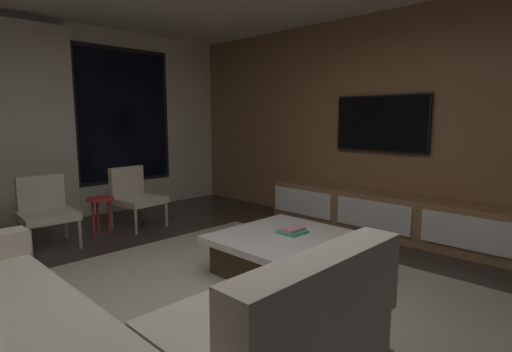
{
  "coord_description": "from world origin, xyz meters",
  "views": [
    {
      "loc": [
        -1.65,
        -2.09,
        1.41
      ],
      "look_at": [
        0.76,
        0.27,
        0.92
      ],
      "focal_mm": 27.82,
      "sensor_mm": 36.0,
      "label": 1
    }
  ],
  "objects_px": {
    "accent_chair_near_window": "(134,194)",
    "book_stack_on_coffee_table": "(292,231)",
    "accent_chair_by_curtain": "(45,208)",
    "mounted_tv": "(381,124)",
    "side_stool": "(100,205)",
    "sectional_couch": "(73,352)",
    "coffee_table": "(287,254)",
    "media_console": "(385,215)"
  },
  "relations": [
    {
      "from": "media_console",
      "to": "accent_chair_near_window",
      "type": "bearing_deg",
      "value": 126.52
    },
    {
      "from": "coffee_table",
      "to": "accent_chair_by_curtain",
      "type": "bearing_deg",
      "value": 117.24
    },
    {
      "from": "sectional_couch",
      "to": "accent_chair_by_curtain",
      "type": "xyz_separation_m",
      "value": [
        0.78,
        2.78,
        0.14
      ]
    },
    {
      "from": "accent_chair_near_window",
      "to": "accent_chair_by_curtain",
      "type": "xyz_separation_m",
      "value": [
        -1.1,
        -0.05,
        0.0
      ]
    },
    {
      "from": "accent_chair_near_window",
      "to": "media_console",
      "type": "height_order",
      "value": "accent_chair_near_window"
    },
    {
      "from": "coffee_table",
      "to": "media_console",
      "type": "relative_size",
      "value": 0.37
    },
    {
      "from": "media_console",
      "to": "mounted_tv",
      "type": "distance_m",
      "value": 1.13
    },
    {
      "from": "side_stool",
      "to": "coffee_table",
      "type": "bearing_deg",
      "value": -75.4
    },
    {
      "from": "book_stack_on_coffee_table",
      "to": "media_console",
      "type": "height_order",
      "value": "media_console"
    },
    {
      "from": "accent_chair_near_window",
      "to": "accent_chair_by_curtain",
      "type": "relative_size",
      "value": 1.0
    },
    {
      "from": "sectional_couch",
      "to": "media_console",
      "type": "relative_size",
      "value": 0.81
    },
    {
      "from": "book_stack_on_coffee_table",
      "to": "side_stool",
      "type": "relative_size",
      "value": 0.49
    },
    {
      "from": "book_stack_on_coffee_table",
      "to": "coffee_table",
      "type": "bearing_deg",
      "value": -168.42
    },
    {
      "from": "accent_chair_by_curtain",
      "to": "side_stool",
      "type": "height_order",
      "value": "accent_chair_by_curtain"
    },
    {
      "from": "sectional_couch",
      "to": "accent_chair_near_window",
      "type": "bearing_deg",
      "value": 56.38
    },
    {
      "from": "mounted_tv",
      "to": "side_stool",
      "type": "bearing_deg",
      "value": 137.83
    },
    {
      "from": "sectional_couch",
      "to": "accent_chair_by_curtain",
      "type": "bearing_deg",
      "value": 74.27
    },
    {
      "from": "side_stool",
      "to": "book_stack_on_coffee_table",
      "type": "bearing_deg",
      "value": -73.3
    },
    {
      "from": "coffee_table",
      "to": "accent_chair_near_window",
      "type": "distance_m",
      "value": 2.49
    },
    {
      "from": "side_stool",
      "to": "sectional_couch",
      "type": "bearing_deg",
      "value": -116.71
    },
    {
      "from": "coffee_table",
      "to": "accent_chair_by_curtain",
      "type": "xyz_separation_m",
      "value": [
        -1.25,
        2.43,
        0.25
      ]
    },
    {
      "from": "sectional_couch",
      "to": "media_console",
      "type": "distance_m",
      "value": 3.78
    },
    {
      "from": "accent_chair_by_curtain",
      "to": "media_console",
      "type": "xyz_separation_m",
      "value": [
        2.99,
        -2.51,
        -0.18
      ]
    },
    {
      "from": "accent_chair_by_curtain",
      "to": "mounted_tv",
      "type": "height_order",
      "value": "mounted_tv"
    },
    {
      "from": "sectional_couch",
      "to": "coffee_table",
      "type": "relative_size",
      "value": 2.16
    },
    {
      "from": "accent_chair_by_curtain",
      "to": "side_stool",
      "type": "relative_size",
      "value": 1.7
    },
    {
      "from": "coffee_table",
      "to": "mounted_tv",
      "type": "xyz_separation_m",
      "value": [
        1.92,
        0.12,
        1.16
      ]
    },
    {
      "from": "sectional_couch",
      "to": "accent_chair_near_window",
      "type": "distance_m",
      "value": 3.4
    },
    {
      "from": "accent_chair_near_window",
      "to": "side_stool",
      "type": "bearing_deg",
      "value": -174.68
    },
    {
      "from": "coffee_table",
      "to": "book_stack_on_coffee_table",
      "type": "height_order",
      "value": "book_stack_on_coffee_table"
    },
    {
      "from": "side_stool",
      "to": "media_console",
      "type": "bearing_deg",
      "value": -46.63
    },
    {
      "from": "accent_chair_by_curtain",
      "to": "media_console",
      "type": "distance_m",
      "value": 3.91
    },
    {
      "from": "book_stack_on_coffee_table",
      "to": "mounted_tv",
      "type": "relative_size",
      "value": 0.19
    },
    {
      "from": "accent_chair_near_window",
      "to": "accent_chair_by_curtain",
      "type": "bearing_deg",
      "value": -177.58
    },
    {
      "from": "media_console",
      "to": "mounted_tv",
      "type": "relative_size",
      "value": 2.57
    },
    {
      "from": "accent_chair_near_window",
      "to": "mounted_tv",
      "type": "xyz_separation_m",
      "value": [
        2.07,
        -2.36,
        0.92
      ]
    },
    {
      "from": "side_stool",
      "to": "mounted_tv",
      "type": "distance_m",
      "value": 3.58
    },
    {
      "from": "media_console",
      "to": "mounted_tv",
      "type": "bearing_deg",
      "value": 47.62
    },
    {
      "from": "sectional_couch",
      "to": "media_console",
      "type": "xyz_separation_m",
      "value": [
        3.77,
        0.27,
        -0.04
      ]
    },
    {
      "from": "book_stack_on_coffee_table",
      "to": "accent_chair_near_window",
      "type": "relative_size",
      "value": 0.29
    },
    {
      "from": "accent_chair_near_window",
      "to": "book_stack_on_coffee_table",
      "type": "bearing_deg",
      "value": -84.32
    },
    {
      "from": "media_console",
      "to": "coffee_table",
      "type": "bearing_deg",
      "value": 177.41
    }
  ]
}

